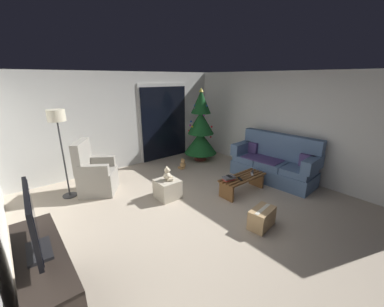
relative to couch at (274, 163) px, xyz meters
name	(u,v)px	position (x,y,z in m)	size (l,w,h in m)	color
ground_plane	(199,210)	(-2.32, 0.05, -0.40)	(7.00, 7.00, 0.00)	#B2A38E
wall_back	(124,121)	(-2.32, 3.11, 0.85)	(5.72, 0.12, 2.50)	silver
wall_right	(289,125)	(0.54, 0.05, 0.85)	(0.12, 6.00, 2.50)	silver
patio_door_frame	(164,122)	(-1.11, 3.03, 0.70)	(1.60, 0.02, 2.20)	silver
patio_door_glass	(165,124)	(-1.11, 3.02, 0.65)	(1.50, 0.02, 2.10)	black
couch	(274,163)	(0.00, 0.00, 0.00)	(0.93, 1.99, 1.08)	slate
coffee_table	(242,182)	(-1.13, 0.02, -0.15)	(1.10, 0.40, 0.36)	brown
remote_black	(240,179)	(-1.30, -0.04, -0.02)	(0.04, 0.16, 0.02)	black
remote_graphite	(252,172)	(-0.79, 0.03, -0.02)	(0.04, 0.16, 0.02)	#333338
remote_silver	(252,174)	(-0.90, -0.04, -0.02)	(0.04, 0.16, 0.02)	#ADADB2
book_stack	(229,178)	(-1.51, 0.07, 0.01)	(0.27, 0.20, 0.08)	#A32D28
cell_phone	(230,176)	(-1.49, 0.07, 0.05)	(0.07, 0.14, 0.01)	black
christmas_tree	(201,129)	(-0.43, 2.17, 0.52)	(0.95, 0.95, 2.09)	#4C1E19
armchair	(95,174)	(-3.53, 2.00, 0.00)	(0.95, 0.95, 1.13)	gray
floor_lamp	(58,124)	(-4.03, 2.17, 1.11)	(0.32, 0.32, 1.78)	#2D2D30
media_shelf	(45,294)	(-4.85, -0.63, -0.02)	(0.40, 1.40, 0.81)	black
television	(33,223)	(-4.81, -0.58, 0.73)	(0.22, 0.84, 0.61)	black
ottoman	(168,189)	(-2.49, 0.83, -0.21)	(0.44, 0.44, 0.38)	#B2A893
teddy_bear_cream	(168,175)	(-2.49, 0.82, 0.11)	(0.22, 0.21, 0.29)	beige
teddy_bear_honey_by_tree	(183,164)	(-1.28, 1.93, -0.28)	(0.19, 0.20, 0.29)	tan
cardboard_box_taped_mid_floor	(262,218)	(-1.86, -0.98, -0.24)	(0.51, 0.34, 0.33)	tan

